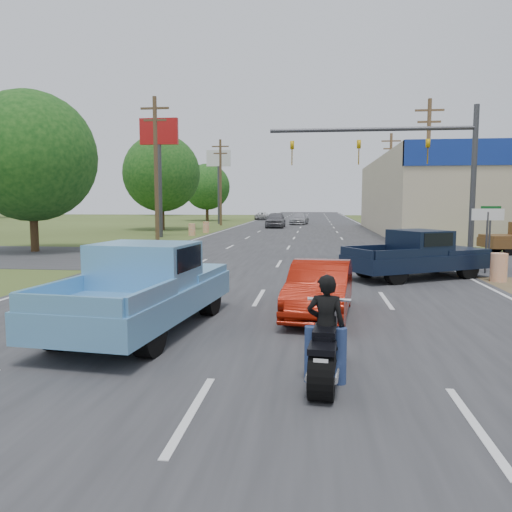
# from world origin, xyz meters

# --- Properties ---
(ground) EXTENTS (200.00, 200.00, 0.00)m
(ground) POSITION_xyz_m (0.00, 0.00, 0.00)
(ground) COLOR #3C491D
(ground) RESTS_ON ground
(main_road) EXTENTS (15.00, 180.00, 0.02)m
(main_road) POSITION_xyz_m (0.00, 40.00, 0.01)
(main_road) COLOR #2D2D30
(main_road) RESTS_ON ground
(cross_road) EXTENTS (120.00, 10.00, 0.02)m
(cross_road) POSITION_xyz_m (0.00, 18.00, 0.01)
(cross_road) COLOR #2D2D30
(cross_road) RESTS_ON ground
(utility_pole_2) EXTENTS (2.00, 0.28, 10.00)m
(utility_pole_2) POSITION_xyz_m (9.50, 31.00, 5.32)
(utility_pole_2) COLOR #4C3823
(utility_pole_2) RESTS_ON ground
(utility_pole_3) EXTENTS (2.00, 0.28, 10.00)m
(utility_pole_3) POSITION_xyz_m (9.50, 49.00, 5.32)
(utility_pole_3) COLOR #4C3823
(utility_pole_3) RESTS_ON ground
(utility_pole_5) EXTENTS (2.00, 0.28, 10.00)m
(utility_pole_5) POSITION_xyz_m (-9.50, 28.00, 5.32)
(utility_pole_5) COLOR #4C3823
(utility_pole_5) RESTS_ON ground
(utility_pole_6) EXTENTS (2.00, 0.28, 10.00)m
(utility_pole_6) POSITION_xyz_m (-9.50, 52.00, 5.32)
(utility_pole_6) COLOR #4C3823
(utility_pole_6) RESTS_ON ground
(tree_0) EXTENTS (7.14, 7.14, 8.84)m
(tree_0) POSITION_xyz_m (-14.00, 20.00, 5.26)
(tree_0) COLOR #422D19
(tree_0) RESTS_ON ground
(tree_1) EXTENTS (7.56, 7.56, 9.36)m
(tree_1) POSITION_xyz_m (-13.50, 42.00, 5.57)
(tree_1) COLOR #422D19
(tree_1) RESTS_ON ground
(tree_2) EXTENTS (6.72, 6.72, 8.32)m
(tree_2) POSITION_xyz_m (-14.20, 66.00, 4.95)
(tree_2) COLOR #422D19
(tree_2) RESTS_ON ground
(tree_5) EXTENTS (7.98, 7.98, 9.88)m
(tree_5) POSITION_xyz_m (30.00, 95.00, 5.88)
(tree_5) COLOR #422D19
(tree_5) RESTS_ON ground
(tree_6) EXTENTS (8.82, 8.82, 10.92)m
(tree_6) POSITION_xyz_m (-30.00, 95.00, 6.51)
(tree_6) COLOR #422D19
(tree_6) RESTS_ON ground
(barrel_0) EXTENTS (0.56, 0.56, 1.00)m
(barrel_0) POSITION_xyz_m (8.00, 12.00, 0.50)
(barrel_0) COLOR orange
(barrel_0) RESTS_ON ground
(barrel_1) EXTENTS (0.56, 0.56, 1.00)m
(barrel_1) POSITION_xyz_m (8.40, 20.50, 0.50)
(barrel_1) COLOR orange
(barrel_1) RESTS_ON ground
(barrel_2) EXTENTS (0.56, 0.56, 1.00)m
(barrel_2) POSITION_xyz_m (-8.50, 34.00, 0.50)
(barrel_2) COLOR orange
(barrel_2) RESTS_ON ground
(barrel_3) EXTENTS (0.56, 0.56, 1.00)m
(barrel_3) POSITION_xyz_m (-8.20, 38.00, 0.50)
(barrel_3) COLOR orange
(barrel_3) RESTS_ON ground
(pole_sign_left_near) EXTENTS (3.00, 0.35, 9.20)m
(pole_sign_left_near) POSITION_xyz_m (-10.50, 32.00, 7.17)
(pole_sign_left_near) COLOR #3F3F44
(pole_sign_left_near) RESTS_ON ground
(pole_sign_left_far) EXTENTS (3.00, 0.35, 9.20)m
(pole_sign_left_far) POSITION_xyz_m (-10.50, 56.00, 7.17)
(pole_sign_left_far) COLOR #3F3F44
(pole_sign_left_far) RESTS_ON ground
(lane_sign) EXTENTS (1.20, 0.08, 2.52)m
(lane_sign) POSITION_xyz_m (8.20, 14.00, 1.90)
(lane_sign) COLOR #3F3F44
(lane_sign) RESTS_ON ground
(street_name_sign) EXTENTS (0.80, 0.08, 2.61)m
(street_name_sign) POSITION_xyz_m (8.80, 15.50, 1.61)
(street_name_sign) COLOR #3F3F44
(street_name_sign) RESTS_ON ground
(signal_mast) EXTENTS (9.12, 0.40, 7.00)m
(signal_mast) POSITION_xyz_m (5.82, 17.00, 4.80)
(signal_mast) COLOR #3F3F44
(signal_mast) RESTS_ON ground
(red_convertible) EXTENTS (1.83, 4.15, 1.32)m
(red_convertible) POSITION_xyz_m (1.72, 5.94, 0.66)
(red_convertible) COLOR #921406
(red_convertible) RESTS_ON ground
(motorcycle) EXTENTS (0.72, 2.35, 1.19)m
(motorcycle) POSITION_xyz_m (1.77, 1.27, 0.53)
(motorcycle) COLOR black
(motorcycle) RESTS_ON ground
(rider) EXTENTS (0.62, 0.43, 1.60)m
(rider) POSITION_xyz_m (1.77, 1.34, 0.80)
(rider) COLOR black
(rider) RESTS_ON ground
(blue_pickup) EXTENTS (2.81, 5.94, 1.90)m
(blue_pickup) POSITION_xyz_m (-2.06, 4.22, 0.96)
(blue_pickup) COLOR black
(blue_pickup) RESTS_ON ground
(navy_pickup) EXTENTS (5.64, 4.43, 1.77)m
(navy_pickup) POSITION_xyz_m (5.39, 12.46, 0.89)
(navy_pickup) COLOR black
(navy_pickup) RESTS_ON ground
(distant_car_grey) EXTENTS (1.99, 4.95, 1.68)m
(distant_car_grey) POSITION_xyz_m (-2.65, 47.47, 0.84)
(distant_car_grey) COLOR slate
(distant_car_grey) RESTS_ON ground
(distant_car_silver) EXTENTS (2.49, 4.97, 1.39)m
(distant_car_silver) POSITION_xyz_m (-0.36, 55.27, 0.69)
(distant_car_silver) COLOR #A9A9AD
(distant_car_silver) RESTS_ON ground
(distant_car_white) EXTENTS (2.16, 4.35, 1.19)m
(distant_car_white) POSITION_xyz_m (-6.49, 70.46, 0.59)
(distant_car_white) COLOR #B8B8B8
(distant_car_white) RESTS_ON ground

